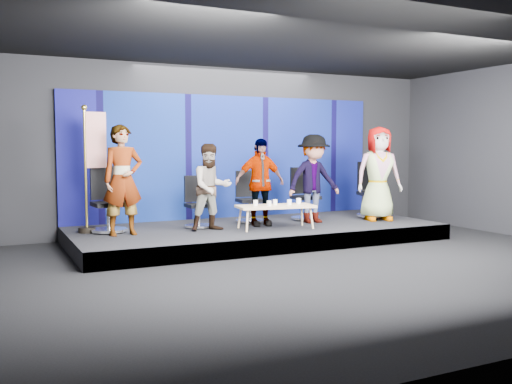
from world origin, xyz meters
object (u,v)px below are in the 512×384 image
Objects in this scene: mug_a at (256,203)px; mug_e at (299,201)px; chair_d at (304,202)px; mug_b at (269,203)px; panelist_c at (260,182)px; chair_a at (108,211)px; chair_b at (198,210)px; mug_c at (275,202)px; chair_e at (371,199)px; coffee_table at (276,207)px; mug_d at (289,202)px; flag_stand at (92,165)px; panelist_a at (123,180)px; panelist_e at (379,174)px; chair_c at (249,205)px; panelist_b at (211,187)px; panelist_d at (313,179)px.

mug_e is at bearing -5.00° from mug_a.
chair_d reaches higher than mug_b.
panelist_c is at bearing 55.57° from mug_a.
panelist_c reaches higher than chair_a.
chair_d is at bearing 2.46° from chair_b.
mug_c is at bearing 173.23° from mug_e.
chair_e is at bearing -9.99° from chair_d.
chair_d is at bearing 38.44° from coffee_table.
chair_e reaches higher than chair_b.
chair_a is at bearing 162.15° from coffee_table.
chair_b is 2.40m from chair_d.
mug_b is at bearing -39.44° from chair_b.
mug_d is 3.62m from flag_stand.
flag_stand is (-3.39, 1.08, 0.70)m from mug_d.
panelist_a is 19.11× the size of mug_d.
panelist_a reaches higher than chair_a.
mug_a is (-0.37, 0.10, 0.09)m from coffee_table.
panelist_e is 1.29× the size of coffee_table.
panelist_e reaches higher than panelist_a.
panelist_a reaches higher than panelist_c.
mug_e is (3.39, -0.91, 0.11)m from chair_a.
chair_a is at bearing 161.76° from mug_a.
chair_a is at bearing -172.67° from chair_c.
chair_b is 1.47m from mug_c.
panelist_b is 14.56× the size of mug_e.
panelist_e reaches higher than chair_a.
chair_c is 0.62× the size of panelist_c.
chair_e is 2.71m from mug_c.
chair_d is at bearing 0.46° from chair_c.
mug_d reaches higher than mug_c.
panelist_a is at bearing 172.27° from mug_c.
chair_d is at bearing 53.94° from mug_e.
flag_stand is at bearing 120.82° from panelist_a.
panelist_b is at bearing -177.23° from panelist_d.
flag_stand is at bearing -166.74° from chair_e.
chair_b is 1.73m from mug_d.
chair_c is 2.77m from panelist_e.
panelist_e is (5.20, -0.27, 0.02)m from panelist_a.
panelist_e is (1.42, -0.24, 0.08)m from panelist_d.
coffee_table is (-1.07, -0.42, -0.48)m from panelist_d.
panelist_a reaches higher than chair_d.
chair_c reaches higher than mug_a.
flag_stand is at bearing 175.97° from panelist_c.
chair_a is 3.04m from mug_c.
panelist_a is 1.13× the size of panelist_c.
chair_b is 1.39m from mug_b.
mug_c is (2.75, -0.37, -0.46)m from panelist_a.
chair_c is at bearing 107.23° from mug_d.
mug_d is at bearing -13.41° from mug_a.
chair_a is at bearing 159.72° from mug_b.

